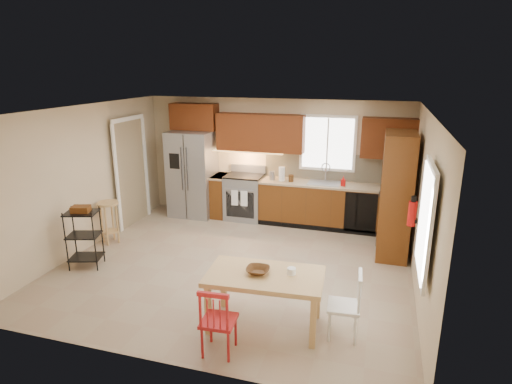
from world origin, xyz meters
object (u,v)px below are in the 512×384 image
(chair_white, at_px, (344,305))
(table_jar, at_px, (291,273))
(fire_extinguisher, at_px, (412,214))
(table_bowl, at_px, (258,274))
(refrigerator, at_px, (193,174))
(range_stove, at_px, (245,198))
(bar_stool, at_px, (110,223))
(chair_red, at_px, (219,319))
(pantry, at_px, (396,195))
(dining_table, at_px, (265,300))
(soap_bottle, at_px, (343,181))
(utility_cart, at_px, (84,238))

(chair_white, height_order, table_jar, chair_white)
(fire_extinguisher, xyz_separation_m, table_bowl, (-1.81, -1.64, -0.40))
(refrigerator, bearing_deg, range_stove, 2.99)
(table_jar, distance_m, bar_stool, 4.07)
(refrigerator, distance_m, table_jar, 4.58)
(range_stove, distance_m, chair_red, 4.46)
(chair_white, distance_m, bar_stool, 4.67)
(table_bowl, bearing_deg, refrigerator, 124.88)
(range_stove, bearing_deg, chair_red, -75.64)
(range_stove, height_order, table_bowl, range_stove)
(pantry, height_order, table_jar, pantry)
(range_stove, xyz_separation_m, chair_red, (1.11, -4.32, -0.05))
(pantry, relative_size, chair_red, 2.53)
(chair_white, xyz_separation_m, table_bowl, (-1.04, -0.05, 0.28))
(refrigerator, relative_size, chair_white, 2.20)
(pantry, distance_m, table_bowl, 3.15)
(dining_table, bearing_deg, fire_extinguisher, 39.68)
(soap_bottle, relative_size, table_bowl, 0.67)
(table_bowl, relative_size, table_jar, 2.63)
(chair_red, xyz_separation_m, chair_white, (1.30, 0.70, 0.00))
(soap_bottle, xyz_separation_m, utility_cart, (-3.77, -2.82, -0.51))
(fire_extinguisher, distance_m, bar_stool, 5.18)
(bar_stool, bearing_deg, fire_extinguisher, -15.77)
(dining_table, distance_m, chair_red, 0.74)
(range_stove, xyz_separation_m, utility_cart, (-1.74, -2.91, 0.03))
(dining_table, bearing_deg, soap_bottle, 77.07)
(dining_table, relative_size, utility_cart, 1.45)
(soap_bottle, distance_m, pantry, 1.31)
(refrigerator, bearing_deg, fire_extinguisher, -24.52)
(range_stove, relative_size, chair_red, 1.11)
(fire_extinguisher, bearing_deg, table_bowl, -137.91)
(table_jar, xyz_separation_m, utility_cart, (-3.51, 0.68, -0.24))
(refrigerator, height_order, fire_extinguisher, refrigerator)
(refrigerator, bearing_deg, table_jar, -50.40)
(fire_extinguisher, relative_size, chair_red, 0.43)
(table_bowl, bearing_deg, fire_extinguisher, 42.09)
(chair_red, bearing_deg, utility_cart, 149.75)
(dining_table, bearing_deg, table_jar, 12.11)
(pantry, relative_size, bar_stool, 2.71)
(refrigerator, relative_size, pantry, 0.87)
(pantry, relative_size, dining_table, 1.49)
(range_stove, distance_m, chair_white, 4.35)
(table_jar, relative_size, utility_cart, 0.11)
(range_stove, bearing_deg, table_jar, -63.78)
(soap_bottle, distance_m, chair_red, 4.38)
(soap_bottle, distance_m, chair_white, 3.60)
(bar_stool, bearing_deg, chair_red, -52.64)
(fire_extinguisher, bearing_deg, bar_stool, 179.05)
(soap_bottle, relative_size, fire_extinguisher, 0.53)
(range_stove, bearing_deg, fire_extinguisher, -32.62)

